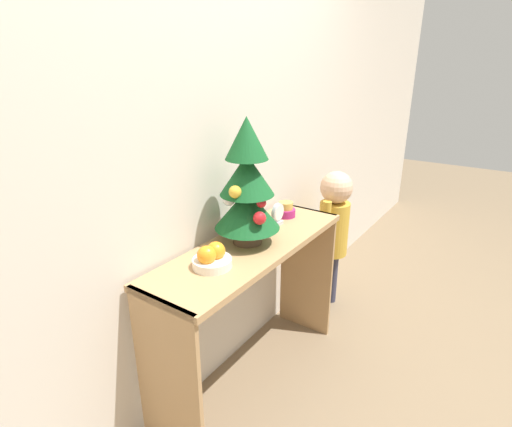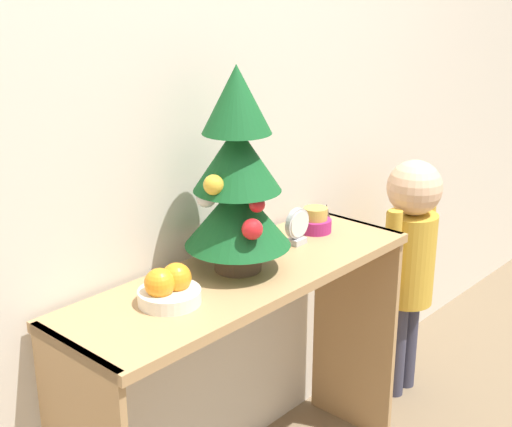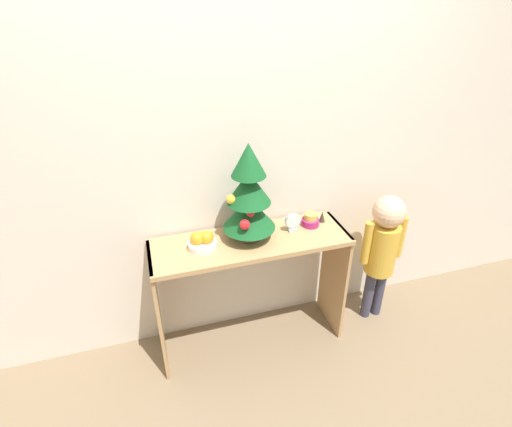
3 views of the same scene
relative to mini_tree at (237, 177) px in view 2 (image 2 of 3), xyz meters
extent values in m
cube|color=beige|center=(0.00, 0.21, 0.15)|extent=(7.00, 0.05, 2.50)
cube|color=tan|center=(0.00, -0.03, -0.30)|extent=(1.19, 0.38, 0.03)
cube|color=tan|center=(0.59, -0.03, -0.69)|extent=(0.02, 0.35, 0.82)
cylinder|color=#4C3828|center=(0.00, 0.00, -0.26)|extent=(0.14, 0.14, 0.05)
cylinder|color=brown|center=(0.00, 0.00, -0.21)|extent=(0.02, 0.02, 0.04)
cone|color=#145123|center=(0.00, 0.00, -0.11)|extent=(0.31, 0.31, 0.19)
cone|color=#145123|center=(0.00, 0.00, 0.06)|extent=(0.25, 0.25, 0.19)
cone|color=#145123|center=(0.00, 0.00, 0.22)|extent=(0.20, 0.20, 0.19)
sphere|color=gold|center=(-0.10, -0.01, 0.00)|extent=(0.06, 0.06, 0.06)
sphere|color=silver|center=(-0.08, 0.04, -0.05)|extent=(0.06, 0.06, 0.06)
sphere|color=#2D4CA8|center=(0.04, 0.04, 0.01)|extent=(0.04, 0.04, 0.04)
sphere|color=red|center=(-0.05, -0.11, -0.12)|extent=(0.06, 0.06, 0.06)
sphere|color=red|center=(-0.01, -0.09, -0.06)|extent=(0.05, 0.05, 0.05)
sphere|color=red|center=(-0.04, 0.01, 0.16)|extent=(0.05, 0.05, 0.05)
cylinder|color=silver|center=(-0.28, -0.02, -0.26)|extent=(0.17, 0.17, 0.04)
sphere|color=orange|center=(-0.26, -0.02, -0.22)|extent=(0.08, 0.08, 0.08)
sphere|color=orange|center=(-0.31, -0.01, -0.22)|extent=(0.08, 0.08, 0.08)
cylinder|color=#9E2366|center=(0.41, 0.03, -0.26)|extent=(0.11, 0.11, 0.04)
cylinder|color=gold|center=(0.41, 0.03, -0.22)|extent=(0.08, 0.08, 0.04)
cube|color=#B2B2B7|center=(0.28, 0.00, -0.27)|extent=(0.05, 0.04, 0.02)
cylinder|color=#B2B2B7|center=(0.28, 0.00, -0.21)|extent=(0.10, 0.02, 0.10)
cylinder|color=white|center=(0.28, -0.01, -0.21)|extent=(0.08, 0.00, 0.08)
cone|color=#382D23|center=(0.50, 0.05, -0.25)|extent=(0.04, 0.04, 0.07)
cylinder|color=#38384C|center=(0.87, -0.05, -0.90)|extent=(0.07, 0.07, 0.40)
cylinder|color=#38384C|center=(0.96, -0.05, -0.90)|extent=(0.07, 0.07, 0.40)
cylinder|color=gold|center=(0.92, -0.05, -0.51)|extent=(0.20, 0.20, 0.36)
sphere|color=#E0B28E|center=(0.92, -0.05, -0.23)|extent=(0.21, 0.21, 0.21)
cylinder|color=gold|center=(0.79, -0.05, -0.44)|extent=(0.06, 0.06, 0.31)
cylinder|color=gold|center=(1.05, -0.05, -0.44)|extent=(0.06, 0.06, 0.31)
camera|label=1|loc=(-1.42, -1.02, 0.52)|focal=28.00mm
camera|label=2|loc=(-1.40, -1.33, 0.55)|focal=50.00mm
camera|label=3|loc=(-0.54, -1.92, 1.04)|focal=28.00mm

